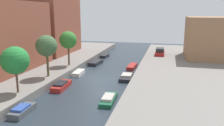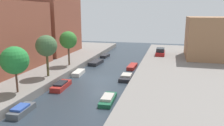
# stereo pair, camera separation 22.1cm
# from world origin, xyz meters

# --- Properties ---
(ground_plane) EXTENTS (84.00, 84.00, 0.00)m
(ground_plane) POSITION_xyz_m (0.00, 0.00, 0.00)
(ground_plane) COLOR #28333D
(quay_left) EXTENTS (20.00, 64.00, 1.00)m
(quay_left) POSITION_xyz_m (-15.00, 0.00, 0.50)
(quay_left) COLOR gray
(quay_left) RESTS_ON ground_plane
(quay_right) EXTENTS (20.00, 64.00, 1.00)m
(quay_right) POSITION_xyz_m (15.00, 0.00, 0.50)
(quay_right) COLOR gray
(quay_right) RESTS_ON ground_plane
(low_block_right) EXTENTS (10.00, 10.02, 7.91)m
(low_block_right) POSITION_xyz_m (18.00, 16.02, 4.96)
(low_block_right) COLOR #9E704C
(low_block_right) RESTS_ON quay_right
(street_tree_1) EXTENTS (3.10, 3.10, 5.24)m
(street_tree_1) POSITION_xyz_m (-6.63, -10.20, 4.68)
(street_tree_1) COLOR brown
(street_tree_1) RESTS_ON quay_left
(street_tree_2) EXTENTS (2.95, 2.95, 5.80)m
(street_tree_2) POSITION_xyz_m (-6.63, -3.40, 5.29)
(street_tree_2) COLOR brown
(street_tree_2) RESTS_ON quay_left
(street_tree_3) EXTENTS (2.91, 2.91, 5.75)m
(street_tree_3) POSITION_xyz_m (-6.63, 3.64, 5.26)
(street_tree_3) COLOR brown
(street_tree_3) RESTS_ON quay_left
(parked_car) EXTENTS (1.85, 4.59, 1.47)m
(parked_car) POSITION_xyz_m (8.07, 16.83, 1.61)
(parked_car) COLOR maroon
(parked_car) RESTS_ON quay_right
(moored_boat_left_1) EXTENTS (1.45, 3.31, 0.84)m
(moored_boat_left_1) POSITION_xyz_m (-4.10, -13.13, 0.37)
(moored_boat_left_1) COLOR #4C5156
(moored_boat_left_1) RESTS_ON ground_plane
(moored_boat_left_2) EXTENTS (1.64, 4.13, 0.84)m
(moored_boat_left_2) POSITION_xyz_m (-3.78, -5.18, 0.37)
(moored_boat_left_2) COLOR maroon
(moored_boat_left_2) RESTS_ON ground_plane
(moored_boat_left_3) EXTENTS (1.49, 3.38, 0.62)m
(moored_boat_left_3) POSITION_xyz_m (-4.10, 1.55, 0.31)
(moored_boat_left_3) COLOR beige
(moored_boat_left_3) RESTS_ON ground_plane
(moored_boat_left_4) EXTENTS (1.98, 4.17, 0.64)m
(moored_boat_left_4) POSITION_xyz_m (-3.72, 9.34, 0.32)
(moored_boat_left_4) COLOR #232328
(moored_boat_left_4) RESTS_ON ground_plane
(moored_boat_left_5) EXTENTS (1.49, 3.09, 0.57)m
(moored_boat_left_5) POSITION_xyz_m (-3.92, 16.44, 0.28)
(moored_boat_left_5) COLOR #232328
(moored_boat_left_5) RESTS_ON ground_plane
(moored_boat_right_1) EXTENTS (1.56, 4.10, 0.74)m
(moored_boat_right_1) POSITION_xyz_m (3.43, -8.11, 0.31)
(moored_boat_right_1) COLOR #195638
(moored_boat_right_1) RESTS_ON ground_plane
(moored_boat_right_2) EXTENTS (1.74, 3.67, 0.76)m
(moored_boat_right_2) POSITION_xyz_m (3.83, 0.91, 0.33)
(moored_boat_right_2) COLOR #232328
(moored_boat_right_2) RESTS_ON ground_plane
(moored_boat_right_3) EXTENTS (1.40, 4.11, 0.61)m
(moored_boat_right_3) POSITION_xyz_m (3.58, 7.88, 0.31)
(moored_boat_right_3) COLOR maroon
(moored_boat_right_3) RESTS_ON ground_plane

